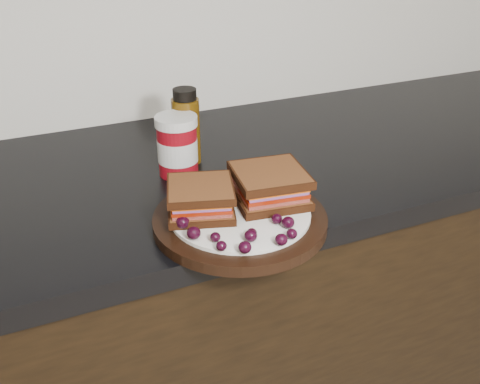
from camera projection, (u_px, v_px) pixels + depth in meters
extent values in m
cube|color=black|center=(127.00, 368.00, 1.21)|extent=(3.96, 0.58, 0.86)
cube|color=black|center=(103.00, 194.00, 1.00)|extent=(3.98, 0.60, 0.04)
cylinder|color=black|center=(240.00, 220.00, 0.86)|extent=(0.28, 0.28, 0.02)
ellipsoid|color=black|center=(194.00, 233.00, 0.78)|extent=(0.02, 0.02, 0.02)
ellipsoid|color=black|center=(215.00, 237.00, 0.77)|extent=(0.02, 0.02, 0.01)
ellipsoid|color=black|center=(221.00, 246.00, 0.75)|extent=(0.02, 0.02, 0.01)
ellipsoid|color=black|center=(245.00, 247.00, 0.75)|extent=(0.02, 0.02, 0.02)
ellipsoid|color=black|center=(251.00, 236.00, 0.77)|extent=(0.02, 0.02, 0.02)
ellipsoid|color=black|center=(252.00, 233.00, 0.78)|extent=(0.02, 0.02, 0.01)
ellipsoid|color=black|center=(281.00, 240.00, 0.77)|extent=(0.02, 0.02, 0.02)
ellipsoid|color=black|center=(292.00, 234.00, 0.78)|extent=(0.02, 0.02, 0.02)
ellipsoid|color=black|center=(288.00, 223.00, 0.81)|extent=(0.02, 0.02, 0.02)
ellipsoid|color=black|center=(277.00, 219.00, 0.82)|extent=(0.02, 0.02, 0.02)
ellipsoid|color=black|center=(302.00, 205.00, 0.86)|extent=(0.02, 0.02, 0.02)
ellipsoid|color=black|center=(287.00, 201.00, 0.87)|extent=(0.02, 0.02, 0.02)
ellipsoid|color=black|center=(288.00, 198.00, 0.88)|extent=(0.02, 0.02, 0.02)
ellipsoid|color=black|center=(278.00, 187.00, 0.91)|extent=(0.02, 0.02, 0.02)
ellipsoid|color=black|center=(263.00, 185.00, 0.92)|extent=(0.02, 0.02, 0.02)
ellipsoid|color=black|center=(211.00, 201.00, 0.87)|extent=(0.02, 0.02, 0.02)
ellipsoid|color=black|center=(199.00, 205.00, 0.86)|extent=(0.02, 0.02, 0.01)
ellipsoid|color=black|center=(202.00, 208.00, 0.85)|extent=(0.02, 0.02, 0.02)
ellipsoid|color=black|center=(183.00, 222.00, 0.81)|extent=(0.02, 0.02, 0.02)
ellipsoid|color=black|center=(183.00, 220.00, 0.81)|extent=(0.02, 0.02, 0.02)
ellipsoid|color=black|center=(212.00, 207.00, 0.85)|extent=(0.02, 0.02, 0.01)
ellipsoid|color=black|center=(200.00, 211.00, 0.84)|extent=(0.02, 0.02, 0.02)
ellipsoid|color=black|center=(202.00, 215.00, 0.83)|extent=(0.02, 0.02, 0.01)
cylinder|color=maroon|center=(177.00, 146.00, 1.00)|extent=(0.10, 0.10, 0.12)
cylinder|color=#4E3107|center=(186.00, 126.00, 1.04)|extent=(0.07, 0.07, 0.15)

